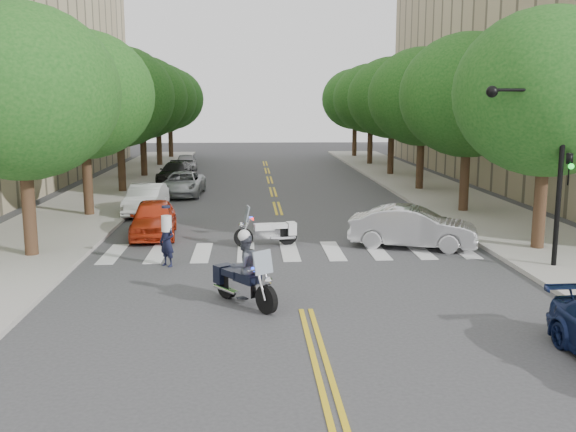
{
  "coord_description": "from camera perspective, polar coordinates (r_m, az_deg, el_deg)",
  "views": [
    {
      "loc": [
        -1.42,
        -15.68,
        5.22
      ],
      "look_at": [
        -0.06,
        6.43,
        1.3
      ],
      "focal_mm": 40.0,
      "sensor_mm": 36.0,
      "label": 1
    }
  ],
  "objects": [
    {
      "name": "tree_r_4",
      "position": [
        54.64,
        7.39,
        10.31
      ],
      "size": [
        6.4,
        6.4,
        8.45
      ],
      "color": "#382316",
      "rests_on": "ground"
    },
    {
      "name": "sidewalk_right",
      "position": [
        39.56,
        12.55,
        2.33
      ],
      "size": [
        5.0,
        60.0,
        0.15
      ],
      "primitive_type": "cube",
      "color": "#9E9991",
      "rests_on": "ground"
    },
    {
      "name": "tree_r_0",
      "position": [
        23.97,
        22.09,
        10.11
      ],
      "size": [
        6.4,
        6.4,
        8.45
      ],
      "color": "#382316",
      "rests_on": "ground"
    },
    {
      "name": "tree_l_0",
      "position": [
        22.9,
        -22.68,
        10.11
      ],
      "size": [
        6.4,
        6.4,
        8.45
      ],
      "color": "#382316",
      "rests_on": "ground"
    },
    {
      "name": "tree_l_1",
      "position": [
        30.58,
        -17.77,
        10.19
      ],
      "size": [
        6.4,
        6.4,
        8.45
      ],
      "color": "#382316",
      "rests_on": "ground"
    },
    {
      "name": "tree_l_4",
      "position": [
        54.18,
        -11.52,
        10.2
      ],
      "size": [
        6.4,
        6.4,
        8.45
      ],
      "color": "#382316",
      "rests_on": "ground"
    },
    {
      "name": "sidewalk_left",
      "position": [
        38.88,
        -15.48,
        2.07
      ],
      "size": [
        5.0,
        60.0,
        0.15
      ],
      "primitive_type": "cube",
      "color": "#9E9991",
      "rests_on": "ground"
    },
    {
      "name": "traffic_signal_pole",
      "position": [
        21.29,
        22.01,
        5.27
      ],
      "size": [
        2.82,
        0.42,
        6.0
      ],
      "color": "black",
      "rests_on": "ground"
    },
    {
      "name": "parked_car_e",
      "position": [
        49.47,
        -9.06,
        4.67
      ],
      "size": [
        1.84,
        4.15,
        1.39
      ],
      "primitive_type": "imported",
      "rotation": [
        0.0,
        0.0,
        0.05
      ],
      "color": "#9A9A9F",
      "rests_on": "ground"
    },
    {
      "name": "officer_standing",
      "position": [
        21.02,
        -10.7,
        -2.29
      ],
      "size": [
        0.69,
        0.66,
        1.6
      ],
      "primitive_type": "imported",
      "rotation": [
        0.0,
        0.0,
        -0.69
      ],
      "color": "black",
      "rests_on": "ground"
    },
    {
      "name": "tree_r_3",
      "position": [
        46.81,
        9.25,
        10.32
      ],
      "size": [
        6.4,
        6.4,
        8.45
      ],
      "color": "#382316",
      "rests_on": "ground"
    },
    {
      "name": "parked_car_a",
      "position": [
        25.85,
        -11.87,
        -0.19
      ],
      "size": [
        2.05,
        4.38,
        1.45
      ],
      "primitive_type": "imported",
      "rotation": [
        0.0,
        0.0,
        0.08
      ],
      "color": "red",
      "rests_on": "ground"
    },
    {
      "name": "tree_l_5",
      "position": [
        62.12,
        -10.5,
        10.19
      ],
      "size": [
        6.4,
        6.4,
        8.45
      ],
      "color": "#382316",
      "rests_on": "ground"
    },
    {
      "name": "tree_l_3",
      "position": [
        46.27,
        -12.9,
        10.21
      ],
      "size": [
        6.4,
        6.4,
        8.45
      ],
      "color": "#382316",
      "rests_on": "ground"
    },
    {
      "name": "parked_car_d",
      "position": [
        43.36,
        -9.98,
        3.86
      ],
      "size": [
        2.33,
        4.75,
        1.33
      ],
      "primitive_type": "imported",
      "rotation": [
        0.0,
        0.0,
        -0.1
      ],
      "color": "black",
      "rests_on": "ground"
    },
    {
      "name": "tree_r_2",
      "position": [
        39.04,
        11.86,
        10.32
      ],
      "size": [
        6.4,
        6.4,
        8.45
      ],
      "color": "#382316",
      "rests_on": "ground"
    },
    {
      "name": "motorcycle_police",
      "position": [
        16.78,
        -4.0,
        -4.93
      ],
      "size": [
        1.7,
        2.14,
        2.01
      ],
      "rotation": [
        0.0,
        0.0,
        3.78
      ],
      "color": "black",
      "rests_on": "ground"
    },
    {
      "name": "motorcycle_parked",
      "position": [
        23.67,
        -1.51,
        -1.4
      ],
      "size": [
        2.35,
        0.79,
        1.52
      ],
      "rotation": [
        0.0,
        0.0,
        1.73
      ],
      "color": "black",
      "rests_on": "ground"
    },
    {
      "name": "tree_r_5",
      "position": [
        62.52,
        6.0,
        10.29
      ],
      "size": [
        6.4,
        6.4,
        8.45
      ],
      "color": "#382316",
      "rests_on": "ground"
    },
    {
      "name": "parked_car_c",
      "position": [
        37.01,
        -9.36,
        2.84
      ],
      "size": [
        2.41,
        4.88,
        1.33
      ],
      "primitive_type": "imported",
      "rotation": [
        0.0,
        0.0,
        -0.04
      ],
      "color": "#B0B3B8",
      "rests_on": "ground"
    },
    {
      "name": "ground",
      "position": [
        16.59,
        1.59,
        -8.32
      ],
      "size": [
        140.0,
        140.0,
        0.0
      ],
      "primitive_type": "plane",
      "color": "#38383A",
      "rests_on": "ground"
    },
    {
      "name": "parked_car_b",
      "position": [
        31.12,
        -12.5,
        1.45
      ],
      "size": [
        1.68,
        4.32,
        1.4
      ],
      "primitive_type": "imported",
      "rotation": [
        0.0,
        0.0,
        -0.05
      ],
      "color": "silver",
      "rests_on": "ground"
    },
    {
      "name": "tree_r_1",
      "position": [
        31.39,
        15.75,
        10.28
      ],
      "size": [
        6.4,
        6.4,
        8.45
      ],
      "color": "#382316",
      "rests_on": "ground"
    },
    {
      "name": "convertible",
      "position": [
        23.76,
        11.04,
        -0.99
      ],
      "size": [
        4.84,
        2.97,
        1.51
      ],
      "primitive_type": "imported",
      "rotation": [
        0.0,
        0.0,
        1.25
      ],
      "color": "#B3B3B5",
      "rests_on": "ground"
    },
    {
      "name": "tree_l_2",
      "position": [
        38.39,
        -14.83,
        10.21
      ],
      "size": [
        6.4,
        6.4,
        8.45
      ],
      "color": "#382316",
      "rests_on": "ground"
    }
  ]
}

